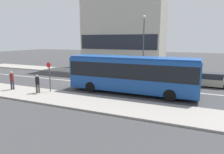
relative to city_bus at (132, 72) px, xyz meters
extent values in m
plane|color=#3A3A3D|center=(-6.97, 2.33, -1.85)|extent=(120.00, 120.00, 0.00)
cube|color=gray|center=(-6.97, -3.92, -1.79)|extent=(44.00, 3.50, 0.13)
cube|color=gray|center=(-6.97, 8.58, -1.79)|extent=(44.00, 3.50, 0.13)
cube|color=silver|center=(-6.97, 2.33, -1.85)|extent=(41.80, 0.16, 0.01)
cube|color=#B7B2A3|center=(-6.21, 14.92, 5.99)|extent=(12.75, 6.18, 15.69)
cube|color=#1E232D|center=(-6.21, 11.80, 2.46)|extent=(12.24, 0.08, 2.20)
cube|color=#194793|center=(0.01, 0.00, -0.16)|extent=(11.12, 2.57, 2.76)
cube|color=black|center=(0.01, 0.00, 0.26)|extent=(10.90, 2.60, 1.27)
cube|color=#194793|center=(0.01, 0.00, 1.29)|extent=(10.95, 2.37, 0.14)
cube|color=black|center=(-5.57, 0.00, 0.09)|extent=(0.05, 2.26, 1.66)
cube|color=yellow|center=(-5.57, 0.00, 1.01)|extent=(0.04, 1.80, 0.32)
cylinder|color=black|center=(-3.44, -1.17, -1.37)|extent=(0.96, 0.28, 0.96)
cylinder|color=black|center=(-3.44, 1.17, -1.37)|extent=(0.96, 0.28, 0.96)
cylinder|color=black|center=(3.46, -1.17, -1.37)|extent=(0.96, 0.28, 0.96)
cylinder|color=black|center=(3.46, 1.17, -1.37)|extent=(0.96, 0.28, 0.96)
cube|color=#A39E84|center=(6.56, 5.60, -1.37)|extent=(4.34, 1.74, 0.68)
cube|color=#21262B|center=(6.43, 5.60, -0.74)|extent=(2.38, 1.53, 0.57)
cylinder|color=black|center=(5.22, 4.82, -1.55)|extent=(0.60, 0.18, 0.60)
cylinder|color=black|center=(5.22, 6.39, -1.55)|extent=(0.60, 0.18, 0.60)
cylinder|color=#383347|center=(-10.25, -3.57, -1.33)|extent=(0.15, 0.15, 0.78)
cylinder|color=#383347|center=(-10.44, -3.64, -1.33)|extent=(0.15, 0.15, 0.78)
cylinder|color=maroon|center=(-10.35, -3.61, -0.60)|extent=(0.34, 0.34, 0.68)
sphere|color=tan|center=(-10.35, -3.61, -0.15)|extent=(0.22, 0.22, 0.22)
cylinder|color=#4C4233|center=(-7.26, -3.51, -1.36)|extent=(0.15, 0.15, 0.73)
cylinder|color=#4C4233|center=(-7.44, -3.60, -1.36)|extent=(0.15, 0.15, 0.73)
cylinder|color=black|center=(-7.35, -3.56, -0.67)|extent=(0.34, 0.34, 0.64)
sphere|color=tan|center=(-7.35, -3.56, -0.25)|extent=(0.21, 0.21, 0.21)
cylinder|color=#4C4C51|center=(-6.63, -2.79, -0.41)|extent=(0.09, 0.09, 2.63)
cylinder|color=red|center=(-6.63, -2.85, 0.64)|extent=(0.44, 0.03, 0.44)
cylinder|color=#4C4C51|center=(-1.09, 7.99, 1.85)|extent=(0.14, 0.14, 7.14)
sphere|color=silver|center=(-1.09, 7.99, 5.52)|extent=(0.36, 0.36, 0.36)
camera|label=1|loc=(5.26, -16.43, 2.82)|focal=32.00mm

